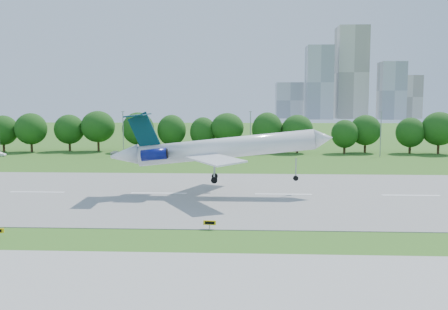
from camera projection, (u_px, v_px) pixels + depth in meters
ground at (119, 235)px, 55.46m from camera, size 600.00×600.00×0.00m
runway at (159, 193)px, 80.29m from camera, size 400.00×45.00×0.08m
taxiway at (58, 297)px, 37.58m from camera, size 400.00×23.00×0.08m
tree_line at (199, 131)px, 146.18m from camera, size 288.40×8.40×10.40m
light_poles at (186, 133)px, 136.35m from camera, size 175.90×0.25×12.19m
skyline at (346, 84)px, 435.47m from camera, size 127.00×52.00×80.00m
airliner at (215, 148)px, 79.00m from camera, size 35.61×25.82×11.12m
taxi_sign_right at (210, 223)px, 57.74m from camera, size 1.49×0.33×1.04m
service_vehicle_a at (0, 154)px, 135.74m from camera, size 3.54×1.77×1.12m
service_vehicle_b at (117, 153)px, 139.74m from camera, size 3.63×2.20×1.15m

